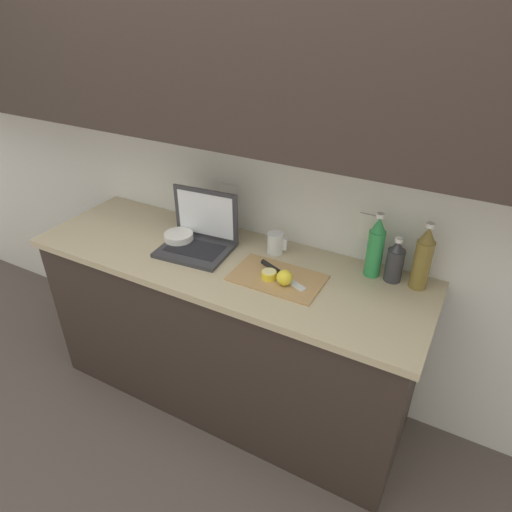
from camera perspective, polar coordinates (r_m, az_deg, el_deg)
ground_plane at (r=2.74m, az=-3.34°, el=-16.59°), size 12.00×12.00×0.00m
wall_back at (r=2.09m, az=-1.14°, el=18.28°), size 5.20×0.38×2.60m
counter_unit at (r=2.43m, az=-4.04°, el=-9.08°), size 1.94×0.62×0.90m
laptop at (r=2.24m, az=-7.10°, el=2.56°), size 0.36×0.29×0.28m
cutting_board at (r=2.02m, az=2.66°, el=-2.73°), size 0.41×0.25×0.01m
knife at (r=2.05m, az=2.42°, el=-1.75°), size 0.26×0.13×0.02m
lemon_half_cut at (r=2.00m, az=1.64°, el=-2.35°), size 0.07×0.07×0.04m
lemon_whole_beside at (r=1.95m, az=3.58°, el=-2.72°), size 0.07×0.07×0.07m
bottle_green_soda at (r=2.04m, az=14.69°, el=1.04°), size 0.07×0.07×0.30m
bottle_oil_tall at (r=2.05m, az=16.98°, el=-0.65°), size 0.08×0.08×0.21m
bottle_water_clear at (r=2.02m, az=20.14°, el=-0.31°), size 0.08×0.08×0.31m
measuring_cup at (r=2.19m, az=2.46°, el=1.63°), size 0.10×0.08×0.10m
bowl_white at (r=2.31m, az=-9.62°, el=2.22°), size 0.14×0.14×0.05m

